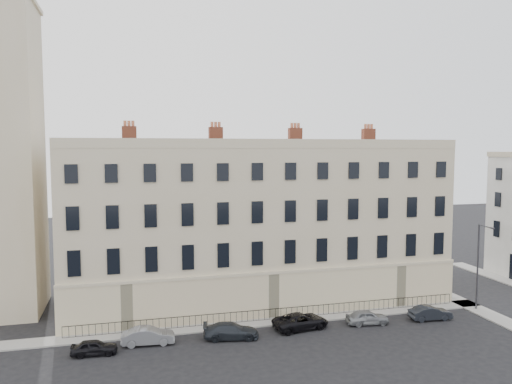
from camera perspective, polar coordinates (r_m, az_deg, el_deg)
ground at (r=42.45m, az=12.54°, el=-15.78°), size 160.00×160.00×0.00m
terrace at (r=49.35m, az=0.07°, el=-3.71°), size 36.22×12.22×17.00m
pavement_terrace at (r=43.69m, az=-2.81°, el=-14.96°), size 48.00×2.00×0.12m
pavement_east_return at (r=55.45m, az=20.90°, el=-10.94°), size 2.00×24.00×0.12m
railings at (r=44.83m, az=2.23°, el=-13.77°), size 35.00×0.04×0.96m
car_a at (r=39.71m, az=-18.00°, el=-16.53°), size 3.34×1.48×1.12m
car_b at (r=40.56m, az=-12.23°, el=-15.78°), size 4.10×1.66×1.32m
car_c at (r=40.84m, az=-2.88°, el=-15.56°), size 4.60×2.48×1.27m
car_d at (r=42.98m, az=5.14°, el=-14.48°), size 5.02×2.91×1.32m
car_e at (r=44.86m, az=12.59°, el=-13.79°), size 3.75×1.82×1.23m
car_f at (r=47.42m, az=19.28°, el=-12.91°), size 3.79×1.53×1.23m
streetlamp at (r=50.69m, az=24.11°, el=-7.42°), size 0.45×1.73×8.04m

